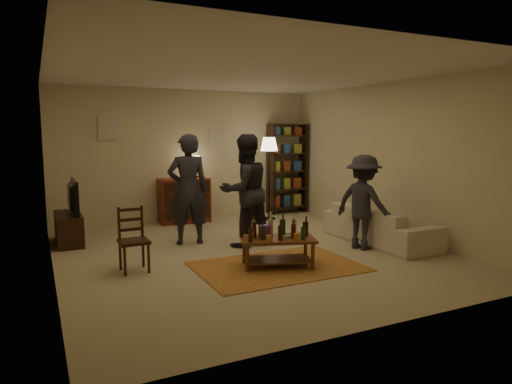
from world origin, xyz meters
TOP-DOWN VIEW (x-y plane):
  - floor at (0.00, 0.00)m, footprint 6.00×6.00m
  - room_shell at (-0.65, 2.98)m, footprint 6.00×6.00m
  - rug at (0.02, -0.87)m, footprint 2.20×1.50m
  - coffee_table at (0.01, -0.86)m, footprint 1.12×0.83m
  - dining_chair at (-1.78, -0.17)m, footprint 0.38×0.38m
  - tv_stand at (-2.44, 1.80)m, footprint 0.40×1.00m
  - dresser at (-0.19, 2.71)m, footprint 1.00×0.50m
  - bookshelf at (2.25, 2.78)m, footprint 0.90×0.34m
  - floor_lamp at (1.50, 2.24)m, footprint 0.36×0.36m
  - sofa at (2.20, -0.40)m, footprint 0.81×2.08m
  - person_left at (-0.67, 0.93)m, footprint 0.71×0.52m
  - person_right at (0.11, 0.41)m, footprint 0.97×0.80m
  - person_by_sofa at (1.70, -0.57)m, footprint 0.82×1.08m

SIDE VIEW (x-z plane):
  - floor at x=0.00m, z-range 0.00..0.00m
  - rug at x=0.02m, z-range 0.00..0.01m
  - sofa at x=2.20m, z-range 0.00..0.61m
  - coffee_table at x=0.01m, z-range 0.00..0.75m
  - tv_stand at x=-2.44m, z-range -0.14..0.91m
  - dining_chair at x=-1.78m, z-range 0.02..0.89m
  - dresser at x=-0.19m, z-range -0.20..1.16m
  - person_by_sofa at x=1.70m, z-range 0.00..1.48m
  - person_right at x=0.11m, z-range 0.00..1.80m
  - person_left at x=-0.67m, z-range 0.00..1.81m
  - bookshelf at x=2.25m, z-range 0.03..2.04m
  - floor_lamp at x=1.50m, z-range 0.60..2.33m
  - room_shell at x=-0.65m, z-range -1.19..4.81m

